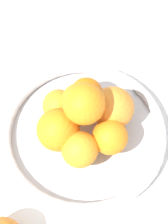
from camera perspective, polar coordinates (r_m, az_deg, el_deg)
ground_plane at (r=0.77m, az=0.00°, el=-3.73°), size 4.00×4.00×0.00m
fruit_bowl at (r=0.75m, az=0.00°, el=-3.16°), size 0.33×0.33×0.03m
orange_pile at (r=0.69m, az=0.14°, el=-0.64°), size 0.19×0.18×0.13m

